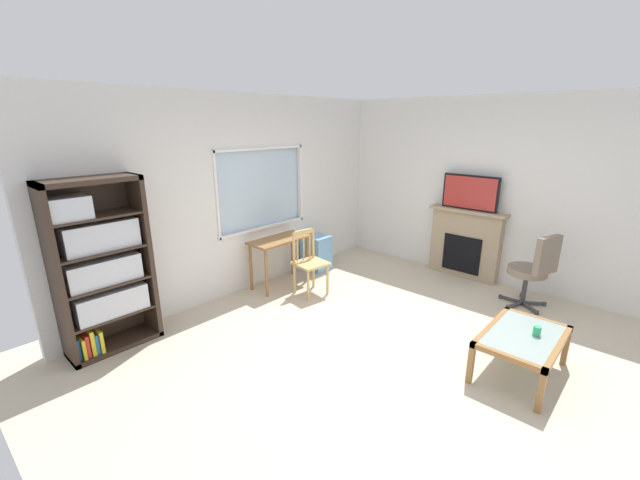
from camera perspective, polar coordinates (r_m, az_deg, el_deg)
ground at (r=4.48m, az=9.76°, el=-14.94°), size 6.19×5.88×0.02m
wall_back_with_window at (r=5.57m, az=-11.43°, el=6.26°), size 5.19×0.15×2.70m
wall_right at (r=6.32m, az=23.63°, el=6.49°), size 0.12×5.08×2.70m
bookshelf at (r=4.59m, az=-29.29°, el=-3.49°), size 0.90×0.38×1.82m
desk_under_window at (r=5.71m, az=-5.88°, el=-0.99°), size 0.92×0.43×0.72m
wooden_chair at (r=5.46m, az=-1.58°, el=-3.20°), size 0.48×0.46×0.90m
plastic_drawer_unit at (r=6.40m, az=-0.53°, el=-1.83°), size 0.35×0.40×0.57m
fireplace at (r=6.44m, az=20.31°, el=-0.42°), size 0.26×1.15×1.07m
tv at (r=6.24m, az=20.98°, el=6.46°), size 0.06×0.82×0.51m
office_chair at (r=5.69m, az=28.71°, el=-3.53°), size 0.58×0.62×1.00m
coffee_table at (r=4.27m, az=27.37°, el=-12.75°), size 0.97×0.64×0.42m
sippy_cup at (r=4.26m, az=29.00°, el=-11.48°), size 0.07×0.07×0.09m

